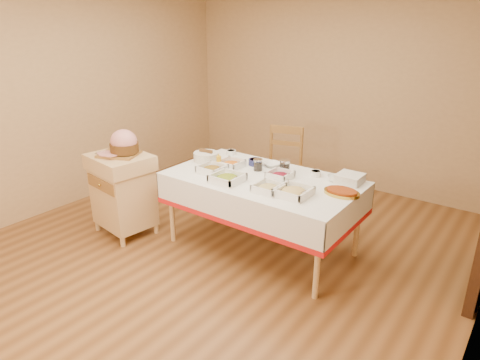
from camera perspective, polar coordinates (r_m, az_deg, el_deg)
name	(u,v)px	position (r m, az deg, el deg)	size (l,w,h in m)	color
room_shell	(217,123)	(3.85, -3.09, 7.55)	(5.00, 5.00, 5.00)	brown
dining_table	(262,193)	(4.13, 2.97, -1.76)	(1.82, 1.02, 0.76)	#DFB67A
butcher_cart	(123,189)	(4.65, -15.37, -1.21)	(0.68, 0.59, 0.87)	#DFB67A
dining_chair	(283,167)	(5.16, 5.70, 1.72)	(0.54, 0.53, 0.97)	olive
ham_on_board	(123,144)	(4.49, -15.31, 4.59)	(0.40, 0.38, 0.27)	olive
serving_dish_a	(212,169)	(4.20, -3.74, 1.48)	(0.24, 0.24, 0.11)	white
serving_dish_b	(227,178)	(3.95, -1.71, 0.25)	(0.27, 0.27, 0.11)	white
serving_dish_c	(268,188)	(3.74, 3.81, -1.05)	(0.23, 0.23, 0.10)	white
serving_dish_d	(294,192)	(3.68, 7.15, -1.54)	(0.28, 0.28, 0.10)	white
serving_dish_e	(231,164)	(4.34, -1.20, 2.16)	(0.24, 0.22, 0.11)	white
serving_dish_f	(280,175)	(4.04, 5.33, 0.64)	(0.23, 0.21, 0.10)	white
small_bowl_left	(231,152)	(4.74, -1.20, 3.74)	(0.11, 0.11, 0.05)	white
small_bowl_mid	(255,162)	(4.41, 2.07, 2.46)	(0.14, 0.14, 0.06)	navy
small_bowl_right	(316,173)	(4.16, 10.06, 0.91)	(0.10, 0.10, 0.05)	white
bowl_white_imported	(272,164)	(4.37, 4.31, 2.09)	(0.17, 0.17, 0.04)	white
bowl_small_imported	(336,178)	(4.07, 12.62, 0.21)	(0.15, 0.15, 0.05)	white
preserve_jar_left	(258,165)	(4.24, 2.41, 1.97)	(0.09, 0.09, 0.12)	silver
preserve_jar_right	(285,167)	(4.18, 5.97, 1.72)	(0.10, 0.10, 0.13)	silver
mustard_bottle	(219,161)	(4.30, -2.84, 2.49)	(0.05, 0.05, 0.15)	gold
bread_basket	(206,156)	(4.53, -4.55, 3.14)	(0.26, 0.26, 0.12)	silver
plate_stack	(350,178)	(4.05, 14.44, 0.21)	(0.22, 0.22, 0.08)	white
brass_platter	(342,192)	(3.78, 13.42, -1.59)	(0.32, 0.23, 0.04)	gold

